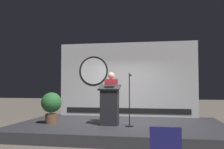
{
  "coord_description": "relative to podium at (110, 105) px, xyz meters",
  "views": [
    {
      "loc": [
        1.13,
        -7.73,
        1.47
      ],
      "look_at": [
        -0.25,
        0.02,
        1.83
      ],
      "focal_mm": 39.94,
      "sensor_mm": 36.0,
      "label": 1
    }
  ],
  "objects": [
    {
      "name": "speaker_person",
      "position": [
        -0.03,
        0.48,
        0.23
      ],
      "size": [
        0.4,
        0.26,
        1.6
      ],
      "color": "black",
      "rests_on": "stage_platform"
    },
    {
      "name": "banner_display",
      "position": [
        0.21,
        2.23,
        0.83
      ],
      "size": [
        5.32,
        0.12,
        2.85
      ],
      "color": "silver",
      "rests_on": "stage_platform"
    },
    {
      "name": "podium",
      "position": [
        0.0,
        0.0,
        0.0
      ],
      "size": [
        0.64,
        0.49,
        1.22
      ],
      "color": "#26262B",
      "rests_on": "stage_platform"
    },
    {
      "name": "ground_plane",
      "position": [
        0.25,
        0.38,
        -0.89
      ],
      "size": [
        40.0,
        40.0,
        0.0
      ],
      "primitive_type": "plane",
      "color": "#6B6056"
    },
    {
      "name": "microphone_stand",
      "position": [
        0.61,
        -0.1,
        -0.04
      ],
      "size": [
        0.24,
        0.53,
        1.55
      ],
      "color": "black",
      "rests_on": "stage_platform"
    },
    {
      "name": "stage_platform",
      "position": [
        0.25,
        0.38,
        -0.74
      ],
      "size": [
        6.4,
        4.0,
        0.3
      ],
      "primitive_type": "cube",
      "color": "#333338",
      "rests_on": "ground"
    },
    {
      "name": "potted_plant",
      "position": [
        -1.85,
        -0.0,
        -0.01
      ],
      "size": [
        0.63,
        0.63,
        0.97
      ],
      "color": "brown",
      "rests_on": "stage_platform"
    }
  ]
}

